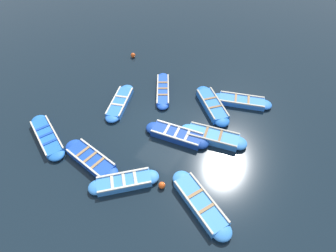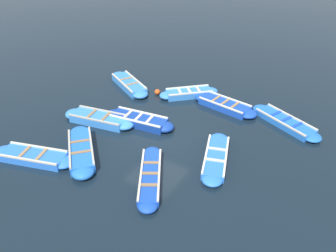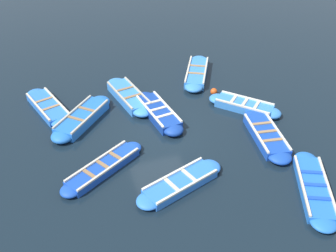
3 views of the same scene
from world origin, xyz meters
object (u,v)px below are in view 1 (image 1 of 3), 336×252
(boat_near_quay, at_px, (200,203))
(boat_centre, at_px, (124,182))
(boat_inner_gap, at_px, (163,90))
(boat_bow_out, at_px, (91,159))
(boat_broadside, at_px, (177,135))
(buoy_yellow_far, at_px, (133,55))
(boat_outer_right, at_px, (120,102))
(boat_end_of_row, at_px, (212,105))
(buoy_orange_near, at_px, (162,185))
(boat_outer_left, at_px, (213,137))
(boat_stern_in, at_px, (242,101))
(boat_alongside, at_px, (47,136))

(boat_near_quay, bearing_deg, boat_centre, -164.59)
(boat_inner_gap, distance_m, boat_bow_out, 6.65)
(boat_broadside, distance_m, boat_inner_gap, 4.05)
(boat_broadside, bearing_deg, buoy_yellow_far, 143.57)
(boat_inner_gap, xyz_separation_m, boat_outer_right, (-1.59, -2.45, 0.00))
(boat_inner_gap, distance_m, buoy_yellow_far, 4.83)
(boat_end_of_row, relative_size, buoy_orange_near, 10.51)
(boat_near_quay, xyz_separation_m, boat_inner_gap, (-5.78, 5.80, -0.04))
(boat_inner_gap, bearing_deg, boat_bow_out, -90.10)
(boat_near_quay, relative_size, boat_outer_left, 1.00)
(boat_stern_in, relative_size, boat_inner_gap, 1.06)
(boat_broadside, xyz_separation_m, boat_bow_out, (-2.83, -3.74, -0.02))
(boat_centre, relative_size, buoy_orange_near, 9.06)
(boat_end_of_row, bearing_deg, boat_outer_right, -150.62)
(boat_centre, xyz_separation_m, boat_bow_out, (-2.26, 0.13, 0.00))
(boat_near_quay, bearing_deg, boat_stern_in, 97.70)
(boat_bow_out, bearing_deg, boat_end_of_row, 64.13)
(boat_near_quay, xyz_separation_m, boat_bow_out, (-5.79, -0.85, -0.01))
(boat_near_quay, distance_m, boat_outer_right, 8.10)
(boat_alongside, distance_m, boat_bow_out, 3.16)
(boat_stern_in, bearing_deg, boat_bow_out, -119.74)
(boat_outer_left, bearing_deg, boat_inner_gap, 156.76)
(buoy_orange_near, bearing_deg, boat_centre, -152.70)
(boat_broadside, relative_size, boat_inner_gap, 1.06)
(boat_broadside, distance_m, boat_end_of_row, 3.30)
(boat_alongside, distance_m, boat_end_of_row, 9.68)
(boat_alongside, height_order, boat_centre, boat_centre)
(buoy_yellow_far, bearing_deg, boat_inner_gap, -28.50)
(boat_centre, relative_size, boat_bow_out, 0.79)
(boat_near_quay, distance_m, boat_stern_in, 7.58)
(boat_near_quay, relative_size, boat_centre, 1.30)
(boat_end_of_row, height_order, buoy_yellow_far, boat_end_of_row)
(boat_inner_gap, xyz_separation_m, boat_centre, (2.25, -6.77, 0.03))
(boat_alongside, distance_m, boat_broadside, 7.13)
(boat_near_quay, xyz_separation_m, buoy_orange_near, (-1.94, -0.15, -0.03))
(boat_alongside, relative_size, buoy_yellow_far, 11.32)
(boat_near_quay, height_order, boat_centre, boat_near_quay)
(boat_centre, bearing_deg, boat_end_of_row, 80.94)
(boat_near_quay, bearing_deg, boat_alongside, -173.69)
(boat_outer_left, height_order, boat_outer_right, boat_outer_left)
(boat_centre, xyz_separation_m, buoy_yellow_far, (-6.49, 9.08, -0.01))
(boat_bow_out, bearing_deg, boat_centre, -3.18)
(boat_broadside, bearing_deg, boat_outer_right, 174.11)
(boat_stern_in, relative_size, boat_end_of_row, 1.10)
(boat_near_quay, relative_size, boat_end_of_row, 1.12)
(boat_bow_out, bearing_deg, buoy_yellow_far, 115.29)
(boat_stern_in, distance_m, boat_centre, 8.86)
(boat_alongside, relative_size, boat_outer_left, 1.03)
(boat_centre, relative_size, boat_outer_right, 0.81)
(boat_inner_gap, relative_size, buoy_orange_near, 10.88)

